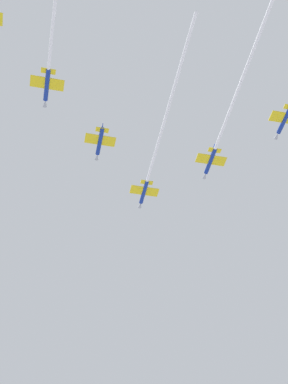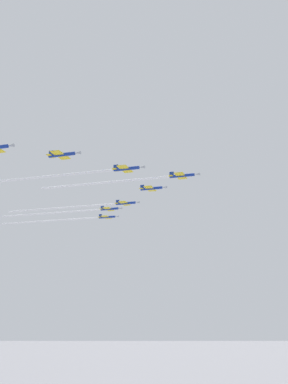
{
  "view_description": "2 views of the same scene",
  "coord_description": "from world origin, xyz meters",
  "px_view_note": "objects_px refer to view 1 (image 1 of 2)",
  "views": [
    {
      "loc": [
        40.22,
        108.32,
        3.06
      ],
      "look_at": [
        -6.34,
        -13.61,
        129.19
      ],
      "focal_mm": 54.85,
      "sensor_mm": 36.0,
      "label": 1
    },
    {
      "loc": [
        -163.65,
        -20.0,
        79.78
      ],
      "look_at": [
        -6.85,
        1.38,
        122.94
      ],
      "focal_mm": 39.28,
      "sensor_mm": 36.0,
      "label": 2
    }
  ],
  "objects_px": {
    "jet_starboard_inner": "(233,102)",
    "jet_starboard_outer": "(285,120)",
    "jet_port_outer": "(55,6)",
    "jet_lead": "(158,142)",
    "jet_port_inner": "(100,142)"
  },
  "relations": [
    {
      "from": "jet_starboard_inner",
      "to": "jet_starboard_outer",
      "type": "height_order",
      "value": "jet_starboard_outer"
    },
    {
      "from": "jet_port_outer",
      "to": "jet_lead",
      "type": "bearing_deg",
      "value": 48.47
    },
    {
      "from": "jet_port_inner",
      "to": "jet_starboard_inner",
      "type": "bearing_deg",
      "value": -33.96
    },
    {
      "from": "jet_lead",
      "to": "jet_port_outer",
      "type": "xyz_separation_m",
      "value": [
        38.36,
        31.04,
        -0.95
      ]
    },
    {
      "from": "jet_lead",
      "to": "jet_port_outer",
      "type": "distance_m",
      "value": 49.35
    },
    {
      "from": "jet_port_inner",
      "to": "jet_starboard_inner",
      "type": "height_order",
      "value": "jet_port_inner"
    },
    {
      "from": "jet_port_inner",
      "to": "jet_port_outer",
      "type": "distance_m",
      "value": 43.85
    },
    {
      "from": "jet_starboard_inner",
      "to": "jet_starboard_outer",
      "type": "xyz_separation_m",
      "value": [
        -16.83,
        -1.46,
        1.6
      ]
    },
    {
      "from": "jet_starboard_outer",
      "to": "jet_starboard_inner",
      "type": "bearing_deg",
      "value": -165.56
    },
    {
      "from": "jet_port_inner",
      "to": "jet_starboard_outer",
      "type": "bearing_deg",
      "value": -19.95
    },
    {
      "from": "jet_port_inner",
      "to": "jet_starboard_inner",
      "type": "xyz_separation_m",
      "value": [
        -28.63,
        27.12,
        -1.29
      ]
    },
    {
      "from": "jet_lead",
      "to": "jet_starboard_outer",
      "type": "height_order",
      "value": "jet_starboard_outer"
    },
    {
      "from": "jet_lead",
      "to": "jet_port_inner",
      "type": "height_order",
      "value": "jet_port_inner"
    },
    {
      "from": "jet_lead",
      "to": "jet_starboard_outer",
      "type": "bearing_deg",
      "value": -23.32
    },
    {
      "from": "jet_starboard_outer",
      "to": "jet_lead",
      "type": "bearing_deg",
      "value": 156.68
    }
  ]
}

